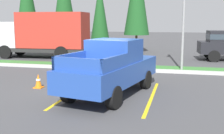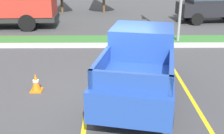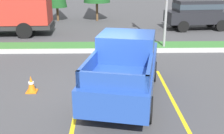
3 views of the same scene
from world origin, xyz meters
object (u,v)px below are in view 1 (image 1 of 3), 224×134
(pickup_truck_main, at_px, (112,68))
(cypress_tree_center, at_px, (100,9))
(traffic_cone, at_px, (38,81))
(cargo_truck_distant, at_px, (45,33))

(pickup_truck_main, bearing_deg, cypress_tree_center, 107.59)
(cypress_tree_center, height_order, traffic_cone, cypress_tree_center)
(cargo_truck_distant, xyz_separation_m, cypress_tree_center, (2.73, 5.41, 1.94))
(cargo_truck_distant, height_order, cypress_tree_center, cypress_tree_center)
(cargo_truck_distant, bearing_deg, traffic_cone, -65.36)
(cypress_tree_center, bearing_deg, traffic_cone, -84.19)
(traffic_cone, bearing_deg, cargo_truck_distant, 114.64)
(cypress_tree_center, relative_size, traffic_cone, 10.73)
(pickup_truck_main, xyz_separation_m, cargo_truck_distant, (-7.47, 9.55, 0.81))
(cargo_truck_distant, height_order, traffic_cone, cargo_truck_distant)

